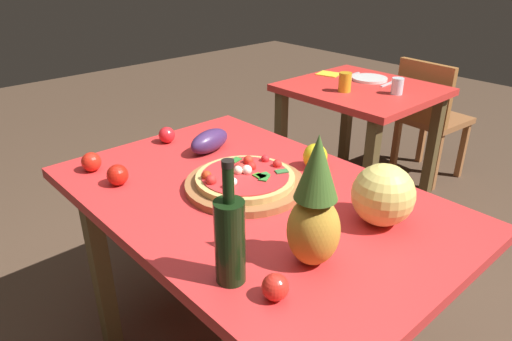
{
  "coord_description": "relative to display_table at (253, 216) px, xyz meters",
  "views": [
    {
      "loc": [
        1.03,
        -0.92,
        1.52
      ],
      "look_at": [
        -0.05,
        0.06,
        0.81
      ],
      "focal_mm": 32.65,
      "sensor_mm": 36.0,
      "label": 1
    }
  ],
  "objects": [
    {
      "name": "wine_bottle",
      "position": [
        0.29,
        -0.34,
        0.21
      ],
      "size": [
        0.08,
        0.08,
        0.33
      ],
      "color": "black",
      "rests_on": "display_table"
    },
    {
      "name": "tomato_near_board",
      "position": [
        0.42,
        -0.3,
        0.12
      ],
      "size": [
        0.07,
        0.07,
        0.07
      ],
      "primitive_type": "sphere",
      "color": "red",
      "rests_on": "display_table"
    },
    {
      "name": "tomato_beside_pepper",
      "position": [
        -0.54,
        -0.32,
        0.12
      ],
      "size": [
        0.07,
        0.07,
        0.07
      ],
      "primitive_type": "sphere",
      "color": "red",
      "rests_on": "display_table"
    },
    {
      "name": "background_table",
      "position": [
        -0.56,
        1.38,
        -0.04
      ],
      "size": [
        0.83,
        0.78,
        0.76
      ],
      "color": "brown",
      "rests_on": "ground_plane"
    },
    {
      "name": "knife_utensil",
      "position": [
        -0.48,
        1.54,
        0.09
      ],
      "size": [
        0.03,
        0.18,
        0.01
      ],
      "primitive_type": "cube",
      "rotation": [
        0.0,
        0.0,
        0.09
      ],
      "color": "silver",
      "rests_on": "background_table"
    },
    {
      "name": "pizza_board",
      "position": [
        -0.05,
        0.01,
        0.1
      ],
      "size": [
        0.42,
        0.42,
        0.02
      ],
      "primitive_type": "cylinder",
      "color": "#985E35",
      "rests_on": "display_table"
    },
    {
      "name": "tomato_at_corner",
      "position": [
        -0.37,
        -0.3,
        0.12
      ],
      "size": [
        0.07,
        0.07,
        0.07
      ],
      "primitive_type": "sphere",
      "color": "red",
      "rests_on": "display_table"
    },
    {
      "name": "dining_chair",
      "position": [
        -0.42,
        2.0,
        -0.19
      ],
      "size": [
        0.43,
        0.43,
        0.85
      ],
      "rotation": [
        0.0,
        0.0,
        3.06
      ],
      "color": "#985E35",
      "rests_on": "ground_plane"
    },
    {
      "name": "drinking_glass_juice",
      "position": [
        -0.57,
        1.22,
        0.14
      ],
      "size": [
        0.07,
        0.07,
        0.11
      ],
      "primitive_type": "cylinder",
      "color": "gold",
      "rests_on": "background_table"
    },
    {
      "name": "tomato_by_bottle",
      "position": [
        -0.59,
        0.04,
        0.12
      ],
      "size": [
        0.07,
        0.07,
        0.07
      ],
      "primitive_type": "sphere",
      "color": "red",
      "rests_on": "display_table"
    },
    {
      "name": "display_table",
      "position": [
        0.0,
        0.0,
        0.0
      ],
      "size": [
        1.39,
        0.91,
        0.76
      ],
      "color": "brown",
      "rests_on": "ground_plane"
    },
    {
      "name": "bell_pepper",
      "position": [
        -0.0,
        0.31,
        0.13
      ],
      "size": [
        0.09,
        0.09,
        0.1
      ],
      "primitive_type": "ellipsoid",
      "color": "yellow",
      "rests_on": "display_table"
    },
    {
      "name": "dinner_plate",
      "position": [
        -0.62,
        1.54,
        0.09
      ],
      "size": [
        0.22,
        0.22,
        0.02
      ],
      "primitive_type": "cylinder",
      "color": "white",
      "rests_on": "background_table"
    },
    {
      "name": "pineapple_left",
      "position": [
        0.38,
        -0.13,
        0.25
      ],
      "size": [
        0.14,
        0.14,
        0.36
      ],
      "color": "#BF8C2D",
      "rests_on": "display_table"
    },
    {
      "name": "napkin_folded",
      "position": [
        -0.88,
        1.46,
        0.09
      ],
      "size": [
        0.17,
        0.15,
        0.01
      ],
      "primitive_type": "cube",
      "rotation": [
        0.0,
        0.0,
        0.27
      ],
      "color": "yellow",
      "rests_on": "background_table"
    },
    {
      "name": "drinking_glass_water",
      "position": [
        -0.34,
        1.39,
        0.13
      ],
      "size": [
        0.07,
        0.07,
        0.09
      ],
      "primitive_type": "cylinder",
      "color": "silver",
      "rests_on": "background_table"
    },
    {
      "name": "eggplant",
      "position": [
        -0.39,
        0.12,
        0.13
      ],
      "size": [
        0.13,
        0.21,
        0.09
      ],
      "primitive_type": "ellipsoid",
      "rotation": [
        0.0,
        0.0,
        1.78
      ],
      "color": "#3F2655",
      "rests_on": "display_table"
    },
    {
      "name": "fork_utensil",
      "position": [
        -0.76,
        1.54,
        0.09
      ],
      "size": [
        0.03,
        0.18,
        0.01
      ],
      "primitive_type": "cube",
      "rotation": [
        0.0,
        0.0,
        0.1
      ],
      "color": "silver",
      "rests_on": "background_table"
    },
    {
      "name": "pizza",
      "position": [
        -0.06,
        0.01,
        0.13
      ],
      "size": [
        0.34,
        0.34,
        0.06
      ],
      "color": "tan",
      "rests_on": "pizza_board"
    },
    {
      "name": "melon",
      "position": [
        0.39,
        0.17,
        0.18
      ],
      "size": [
        0.19,
        0.19,
        0.19
      ],
      "primitive_type": "sphere",
      "color": "#E0CD67",
      "rests_on": "display_table"
    }
  ]
}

